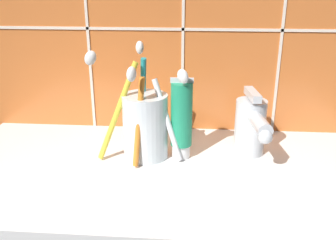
% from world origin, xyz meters
% --- Properties ---
extents(sink_counter, '(0.70, 0.34, 0.02)m').
position_xyz_m(sink_counter, '(0.00, 0.00, 0.01)').
color(sink_counter, white).
rests_on(sink_counter, ground).
extents(toothbrush_cup, '(0.16, 0.12, 0.19)m').
position_xyz_m(toothbrush_cup, '(-0.04, 0.04, 0.08)').
color(toothbrush_cup, silver).
rests_on(toothbrush_cup, sink_counter).
extents(toothpaste_tube, '(0.04, 0.03, 0.14)m').
position_xyz_m(toothpaste_tube, '(0.02, 0.04, 0.09)').
color(toothpaste_tube, white).
rests_on(toothpaste_tube, sink_counter).
extents(sink_faucet, '(0.05, 0.12, 0.11)m').
position_xyz_m(sink_faucet, '(0.14, 0.06, 0.07)').
color(sink_faucet, silver).
rests_on(sink_faucet, sink_counter).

